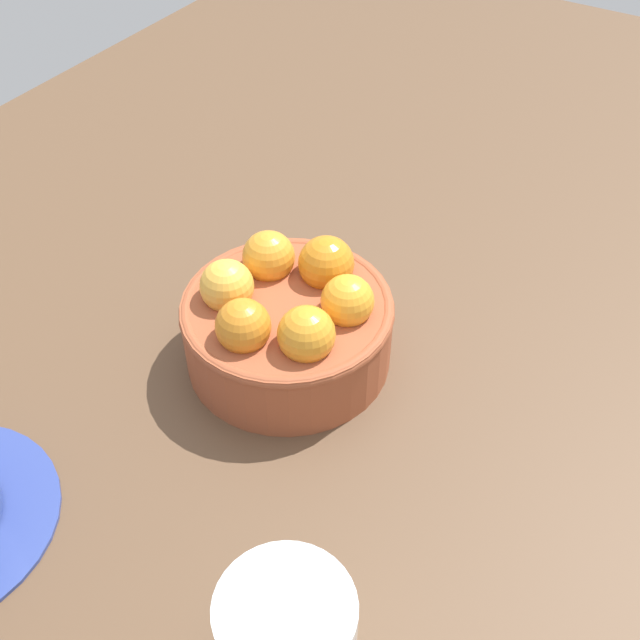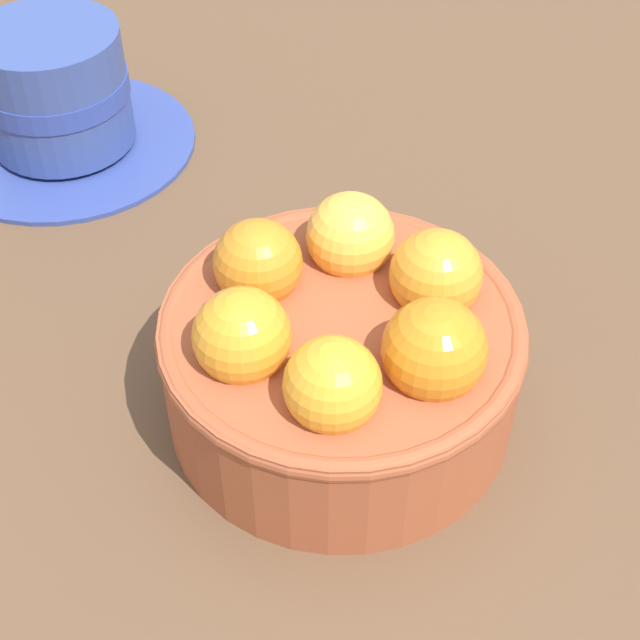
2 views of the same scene
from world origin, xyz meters
The scene contains 2 objects.
ground_plane centered at (0.00, 0.00, -1.59)cm, with size 158.48×99.47×3.17cm, color brown.
terracotta_bowl centered at (0.03, 0.00, 3.84)cm, with size 15.68×15.68×8.71cm.
Camera 1 is at (-33.94, -23.69, 43.48)cm, focal length 43.61 mm.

